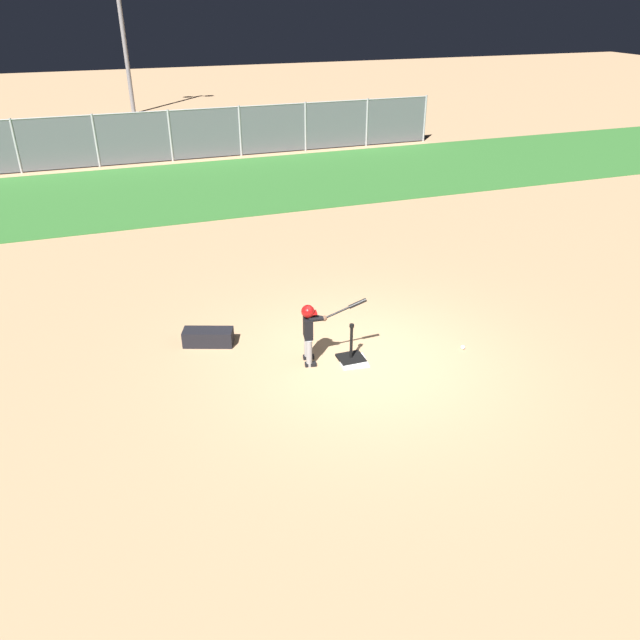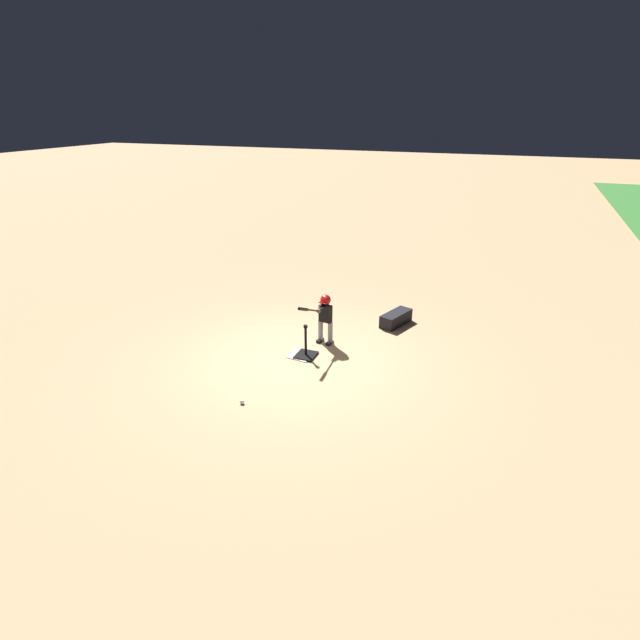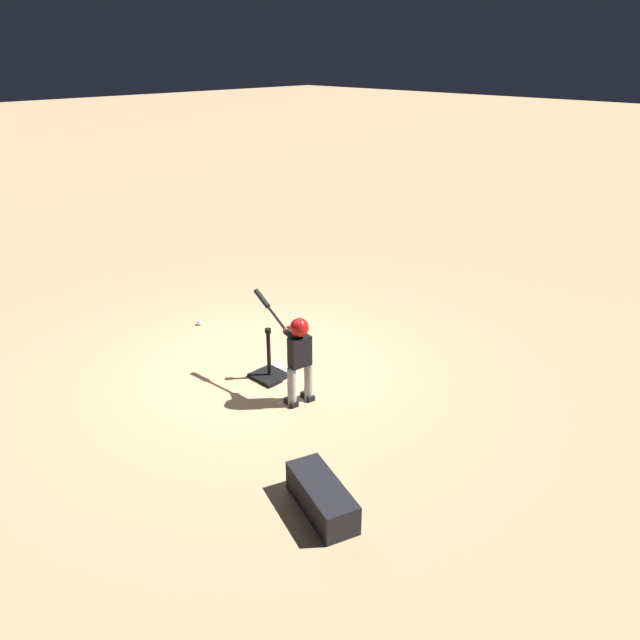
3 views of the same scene
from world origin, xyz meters
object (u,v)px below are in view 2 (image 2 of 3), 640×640
(batting_tee, at_px, (306,352))
(equipment_bag, at_px, (396,318))
(batter_child, at_px, (324,314))
(baseball, at_px, (242,402))

(batting_tee, relative_size, equipment_bag, 0.78)
(batter_child, distance_m, baseball, 2.67)
(batting_tee, bearing_deg, batter_child, 168.46)
(batter_child, bearing_deg, equipment_bag, 142.66)
(batter_child, relative_size, equipment_bag, 1.31)
(baseball, bearing_deg, batter_child, 169.88)
(batter_child, height_order, baseball, batter_child)
(batting_tee, height_order, equipment_bag, batting_tee)
(batting_tee, xyz_separation_m, batter_child, (-0.65, 0.13, 0.57))
(batter_child, bearing_deg, batting_tee, -11.54)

